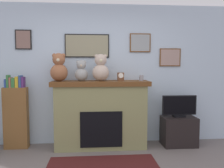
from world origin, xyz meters
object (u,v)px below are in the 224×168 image
Objects in this scene: fireplace at (101,114)px; mantel_clock at (121,77)px; tv_stand at (179,131)px; teddy_bear_brown at (81,72)px; television at (179,107)px; teddy_bear_cream at (101,69)px; teddy_bear_grey at (59,69)px; candle_jar at (141,78)px; bookshelf at (16,115)px.

fireplace is 11.48× the size of mantel_clock.
teddy_bear_brown is (-1.77, 0.03, 1.09)m from tv_stand.
fireplace is at bearing 178.10° from television.
teddy_bear_brown is 0.77× the size of teddy_bear_cream.
tv_stand is 1.24× the size of teddy_bear_grey.
teddy_bear_brown is at bearing 0.02° from teddy_bear_grey.
teddy_bear_cream is at bearing 178.89° from tv_stand.
tv_stand is at bearing -1.11° from teddy_bear_cream.
candle_jar reaches higher than television.
candle_jar is 0.28× the size of teddy_bear_brown.
mantel_clock reaches higher than fireplace.
fireplace is 3.49× the size of teddy_bear_grey.
television is at bearing -1.90° from fireplace.
tv_stand is at bearing -2.31° from candle_jar.
television is at bearing -1.99° from bookshelf.
teddy_bear_brown is (0.38, 0.00, -0.05)m from teddy_bear_grey.
television is 2.26m from teddy_bear_grey.
bookshelf is at bearing 177.73° from mantel_clock.
teddy_bear_cream is (0.72, 0.00, -0.01)m from teddy_bear_grey.
fireplace is 0.97m from candle_jar.
mantel_clock is 0.30× the size of teddy_bear_grey.
candle_jar reaches higher than fireplace.
tv_stand is 0.96× the size of television.
fireplace is 0.81m from teddy_bear_cream.
television is 1.88m from teddy_bear_brown.
bookshelf is 1.12m from teddy_bear_grey.
television is at bearing -1.17° from teddy_bear_cream.
tv_stand is 4.07× the size of mantel_clock.
teddy_bear_cream is at bearing 0.00° from teddy_bear_grey.
mantel_clock is at bearing -179.77° from candle_jar.
teddy_bear_grey reaches higher than candle_jar.
mantel_clock reaches higher than candle_jar.
bookshelf is at bearing 177.93° from fireplace.
mantel_clock reaches higher than television.
teddy_bear_cream reaches higher than candle_jar.
candle_jar is 0.74m from teddy_bear_cream.
bookshelf is at bearing 178.15° from candle_jar.
teddy_bear_grey is at bearing -178.54° from fireplace.
bookshelf is 2.94m from tv_stand.
fireplace is at bearing 178.16° from tv_stand.
candle_jar is at bearing -1.85° from bookshelf.
mantel_clock reaches higher than tv_stand.
teddy_bear_brown is at bearing -179.97° from candle_jar.
teddy_bear_brown is at bearing 179.91° from mantel_clock.
mantel_clock is at bearing -2.27° from bookshelf.
teddy_bear_grey is at bearing 179.22° from television.
television is 0.88m from candle_jar.
tv_stand is at bearing -0.74° from teddy_bear_grey.
mantel_clock is (0.35, -0.02, 0.67)m from fireplace.
bookshelf is 3.56× the size of teddy_bear_brown.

